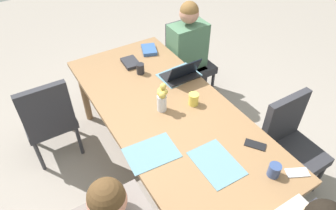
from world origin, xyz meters
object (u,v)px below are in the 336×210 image
chair_far_right_mid (48,117)px  phone_black (255,145)px  coffee_mug_near_right (194,99)px  book_blue_cover (131,63)px  coffee_mug_near_left (274,170)px  phone_silver (297,173)px  chair_near_right_near (289,142)px  book_red_cover (149,50)px  chair_near_left_mid (188,57)px  person_near_left_mid (187,60)px  flower_vase (162,98)px  coffee_mug_centre_left (140,69)px  laptop_near_left_mid (181,74)px  dining_table (168,116)px

chair_far_right_mid → phone_black: (-1.35, -1.19, 0.23)m
coffee_mug_near_right → chair_far_right_mid: bearing=55.0°
book_blue_cover → coffee_mug_near_left: bearing=-168.8°
phone_black → phone_silver: (-0.32, -0.07, 0.00)m
book_blue_cover → chair_near_right_near: bearing=-148.6°
book_red_cover → phone_silver: 1.85m
chair_near_left_mid → coffee_mug_near_left: (-1.77, 0.53, 0.28)m
person_near_left_mid → book_red_cover: 0.49m
chair_far_right_mid → flower_vase: size_ratio=3.51×
phone_black → chair_near_left_mid: bearing=-51.9°
coffee_mug_near_right → book_red_cover: (0.92, -0.08, -0.03)m
phone_black → person_near_left_mid: bearing=-50.5°
coffee_mug_near_left → coffee_mug_centre_left: bearing=8.3°
laptop_near_left_mid → phone_black: (-0.96, -0.01, -0.04)m
coffee_mug_near_right → coffee_mug_centre_left: size_ratio=1.03×
chair_far_right_mid → book_blue_cover: size_ratio=4.50×
chair_far_right_mid → book_red_cover: size_ratio=4.50×
chair_near_left_mid → person_near_left_mid: 0.10m
dining_table → coffee_mug_near_right: size_ratio=21.28×
chair_near_left_mid → chair_near_right_near: 1.51m
book_red_cover → coffee_mug_near_left: bearing=-161.6°
phone_silver → book_red_cover: bearing=-60.1°
chair_near_left_mid → chair_far_right_mid: size_ratio=1.00×
chair_far_right_mid → phone_silver: 2.10m
chair_near_left_mid → coffee_mug_centre_left: size_ratio=8.91×
chair_near_left_mid → flower_vase: bearing=135.4°
chair_near_right_near → coffee_mug_near_left: (-0.25, 0.52, 0.28)m
chair_near_right_near → flower_vase: size_ratio=3.51×
book_blue_cover → phone_silver: size_ratio=1.33×
chair_near_left_mid → coffee_mug_centre_left: (-0.30, 0.74, 0.28)m
flower_vase → phone_black: flower_vase is taller
chair_far_right_mid → phone_black: size_ratio=6.00×
phone_silver → chair_near_left_mid: bearing=-75.1°
chair_near_left_mid → book_blue_cover: bearing=98.0°
dining_table → book_blue_cover: size_ratio=11.08×
chair_far_right_mid → coffee_mug_centre_left: bearing=-98.0°
laptop_near_left_mid → coffee_mug_near_left: bearing=176.7°
dining_table → phone_silver: size_ratio=14.77×
person_near_left_mid → chair_near_right_near: size_ratio=1.33×
dining_table → chair_near_right_near: (-0.65, -0.78, -0.16)m
coffee_mug_near_right → coffee_mug_centre_left: (0.62, 0.17, -0.00)m
dining_table → coffee_mug_near_left: size_ratio=23.62×
chair_far_right_mid → coffee_mug_near_right: size_ratio=8.65×
person_near_left_mid → dining_table: bearing=137.4°
book_blue_cover → chair_near_left_mid: bearing=-78.5°
person_near_left_mid → flower_vase: 1.13m
chair_far_right_mid → coffee_mug_near_left: chair_far_right_mid is taller
dining_table → phone_silver: (-0.98, -0.41, 0.07)m
chair_near_left_mid → book_red_cover: bearing=89.2°
chair_far_right_mid → flower_vase: (-0.67, -0.81, 0.35)m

